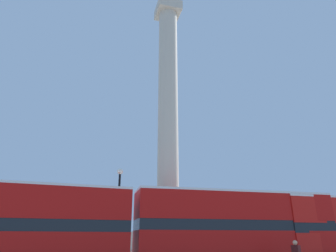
{
  "coord_description": "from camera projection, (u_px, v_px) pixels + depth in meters",
  "views": [
    {
      "loc": [
        -5.78,
        -21.06,
        1.83
      ],
      "look_at": [
        0.0,
        0.0,
        10.06
      ],
      "focal_mm": 32.0,
      "sensor_mm": 36.0,
      "label": 1
    }
  ],
  "objects": [
    {
      "name": "street_lamp",
      "position": [
        118.0,
        214.0,
        18.46
      ],
      "size": [
        0.39,
        0.39,
        6.11
      ],
      "color": "black",
      "rests_on": "ground_plane"
    },
    {
      "name": "bus_c",
      "position": [
        236.0,
        228.0,
        16.95
      ],
      "size": [
        11.43,
        3.0,
        4.38
      ],
      "rotation": [
        0.0,
        0.0,
        -0.03
      ],
      "color": "#A80F0C",
      "rests_on": "ground_plane"
    },
    {
      "name": "monument_column",
      "position": [
        168.0,
        177.0,
        21.94
      ],
      "size": [
        6.21,
        6.21,
        22.96
      ],
      "color": "#BCB29E",
      "rests_on": "ground_plane"
    },
    {
      "name": "bus_a",
      "position": [
        9.0,
        226.0,
        13.87
      ],
      "size": [
        11.18,
        3.4,
        4.29
      ],
      "rotation": [
        0.0,
        0.0,
        0.08
      ],
      "color": "#A80F0C",
      "rests_on": "ground_plane"
    }
  ]
}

